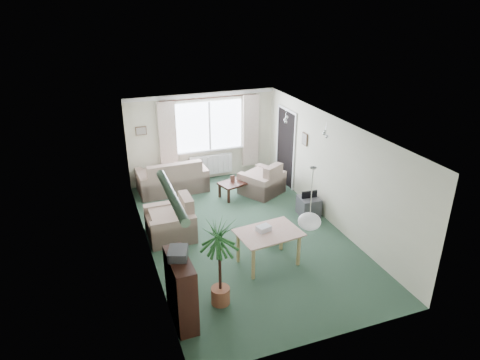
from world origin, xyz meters
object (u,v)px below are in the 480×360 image
object	(u,v)px
houseplant	(220,263)
pet_bed	(270,234)
tv_cube	(309,206)
armchair_corner	(262,178)
dining_table	(268,248)
bookshelf	(181,290)
coffee_table	(237,189)
armchair_left	(170,218)
sofa	(172,175)

from	to	relation	value
houseplant	pet_bed	size ratio (longest dim) A/B	2.33
houseplant	tv_cube	world-z (taller)	houseplant
houseplant	tv_cube	bearing A→B (deg)	38.14
armchair_corner	dining_table	xyz separation A→B (m)	(-1.12, -2.97, -0.09)
tv_cube	bookshelf	bearing A→B (deg)	-142.26
houseplant	coffee_table	bearing A→B (deg)	66.53
houseplant	pet_bed	distance (m)	2.42
bookshelf	pet_bed	xyz separation A→B (m)	(2.30, 1.81, -0.49)
pet_bed	bookshelf	bearing A→B (deg)	-141.83
armchair_corner	dining_table	distance (m)	3.17
dining_table	armchair_left	bearing A→B (deg)	133.36
bookshelf	dining_table	bearing A→B (deg)	25.11
armchair_left	houseplant	bearing A→B (deg)	7.79
tv_cube	armchair_left	bearing A→B (deg)	-179.28
armchair_left	dining_table	world-z (taller)	armchair_left
bookshelf	houseplant	xyz separation A→B (m)	(0.68, 0.16, 0.22)
coffee_table	bookshelf	bearing A→B (deg)	-120.52
armchair_left	tv_cube	size ratio (longest dim) A/B	2.04
sofa	coffee_table	distance (m)	1.73
tv_cube	coffee_table	bearing A→B (deg)	131.94
bookshelf	tv_cube	size ratio (longest dim) A/B	2.31
armchair_left	sofa	bearing A→B (deg)	166.71
dining_table	pet_bed	distance (m)	1.01
armchair_left	houseplant	xyz separation A→B (m)	(0.34, -2.40, 0.34)
coffee_table	dining_table	size ratio (longest dim) A/B	0.83
armchair_corner	pet_bed	xyz separation A→B (m)	(-0.69, -2.10, -0.35)
coffee_table	sofa	bearing A→B (deg)	148.54
armchair_left	bookshelf	xyz separation A→B (m)	(-0.34, -2.56, 0.12)
bookshelf	pet_bed	world-z (taller)	bookshelf
coffee_table	houseplant	xyz separation A→B (m)	(-1.64, -3.78, 0.59)
armchair_left	dining_table	bearing A→B (deg)	43.04
armchair_corner	dining_table	bearing A→B (deg)	39.73
dining_table	pet_bed	size ratio (longest dim) A/B	1.58
sofa	armchair_left	bearing A→B (deg)	75.08
armchair_left	coffee_table	size ratio (longest dim) A/B	1.11
dining_table	tv_cube	xyz separation A→B (m)	(1.66, 1.47, -0.11)
coffee_table	armchair_corner	bearing A→B (deg)	-3.03
dining_table	coffee_table	bearing A→B (deg)	81.53
coffee_table	pet_bed	xyz separation A→B (m)	(-0.02, -2.13, -0.13)
armchair_corner	pet_bed	size ratio (longest dim) A/B	1.39
bookshelf	dining_table	distance (m)	2.11
armchair_corner	coffee_table	distance (m)	0.71
sofa	bookshelf	xyz separation A→B (m)	(-0.86, -4.83, 0.12)
bookshelf	armchair_corner	bearing A→B (deg)	51.11
armchair_corner	houseplant	size ratio (longest dim) A/B	0.60
coffee_table	houseplant	distance (m)	4.16
bookshelf	houseplant	distance (m)	0.74
sofa	pet_bed	size ratio (longest dim) A/B	2.59
armchair_left	pet_bed	world-z (taller)	armchair_left
armchair_corner	pet_bed	world-z (taller)	armchair_corner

